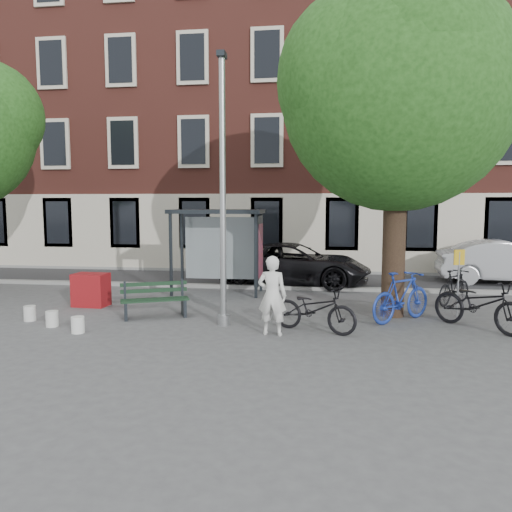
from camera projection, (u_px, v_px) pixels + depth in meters
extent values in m
plane|color=#4C4C4F|center=(224.00, 325.00, 11.55)|extent=(90.00, 90.00, 0.00)
cube|color=#28282B|center=(261.00, 279.00, 18.45)|extent=(40.00, 4.00, 0.01)
cube|color=gray|center=(253.00, 287.00, 16.48)|extent=(40.00, 0.25, 0.12)
cube|color=gray|center=(267.00, 271.00, 20.42)|extent=(40.00, 0.25, 0.12)
cube|color=brown|center=(277.00, 115.00, 23.64)|extent=(30.00, 8.00, 14.00)
cylinder|color=#9EA0A3|center=(223.00, 195.00, 11.24)|extent=(0.14, 0.14, 6.00)
cylinder|color=#9EA0A3|center=(224.00, 320.00, 11.54)|extent=(0.28, 0.28, 0.24)
cube|color=#1E2328|center=(222.00, 55.00, 10.92)|extent=(0.18, 0.35, 0.12)
cylinder|color=black|center=(394.00, 248.00, 12.33)|extent=(0.56, 0.56, 3.40)
sphere|color=#1D4514|center=(398.00, 95.00, 11.94)|extent=(5.60, 5.60, 5.60)
sphere|color=#1D4514|center=(434.00, 76.00, 12.16)|extent=(3.92, 3.92, 3.92)
sphere|color=#1D4514|center=(366.00, 80.00, 11.72)|extent=(4.20, 4.20, 4.20)
sphere|color=#1D4514|center=(415.00, 58.00, 10.96)|extent=(3.64, 3.64, 3.64)
cube|color=#1E2328|center=(171.00, 255.00, 15.08)|extent=(0.08, 0.08, 2.50)
cube|color=#1E2328|center=(256.00, 256.00, 14.74)|extent=(0.08, 0.08, 2.50)
cube|color=#1E2328|center=(182.00, 251.00, 16.26)|extent=(0.08, 0.08, 2.50)
cube|color=#1E2328|center=(261.00, 252.00, 15.92)|extent=(0.08, 0.08, 2.50)
cube|color=#1E2328|center=(217.00, 211.00, 15.36)|extent=(2.85, 1.45, 0.12)
cube|color=#8C999E|center=(221.00, 248.00, 16.08)|extent=(2.34, 0.04, 2.00)
cube|color=#1E2328|center=(259.00, 250.00, 15.31)|extent=(0.12, 1.14, 2.12)
cube|color=#D84C19|center=(261.00, 250.00, 15.30)|extent=(0.02, 0.90, 1.62)
imported|color=silver|center=(272.00, 295.00, 10.60)|extent=(0.66, 0.47, 1.71)
cube|color=#1E2328|center=(126.00, 311.00, 12.11)|extent=(0.28, 0.50, 0.42)
cube|color=#1E2328|center=(184.00, 307.00, 12.49)|extent=(0.28, 0.50, 0.42)
cube|color=black|center=(156.00, 301.00, 12.11)|extent=(1.56, 0.76, 0.04)
cube|color=black|center=(155.00, 300.00, 12.28)|extent=(1.56, 0.76, 0.04)
cube|color=black|center=(154.00, 298.00, 12.44)|extent=(1.56, 0.76, 0.04)
cube|color=black|center=(154.00, 290.00, 12.51)|extent=(1.53, 0.70, 0.09)
cube|color=black|center=(154.00, 284.00, 12.49)|extent=(1.53, 0.70, 0.09)
imported|color=black|center=(314.00, 309.00, 10.89)|extent=(2.06, 1.37, 1.02)
imported|color=#1B3499|center=(401.00, 296.00, 11.84)|extent=(1.86, 1.80, 1.21)
imported|color=black|center=(479.00, 304.00, 11.09)|extent=(2.08, 2.14, 1.16)
imported|color=black|center=(454.00, 287.00, 13.83)|extent=(1.44, 1.54, 0.99)
imported|color=black|center=(294.00, 264.00, 17.22)|extent=(5.47, 3.01, 1.45)
imported|color=#B4B6BD|center=(507.00, 262.00, 17.47)|extent=(4.69, 1.91, 1.51)
cube|color=maroon|center=(91.00, 290.00, 13.65)|extent=(0.93, 0.65, 0.90)
cylinder|color=silver|center=(52.00, 319.00, 11.39)|extent=(0.30, 0.30, 0.36)
cylinder|color=white|center=(78.00, 325.00, 10.82)|extent=(0.37, 0.37, 0.36)
cylinder|color=silver|center=(30.00, 313.00, 11.96)|extent=(0.34, 0.34, 0.36)
cylinder|color=#9EA0A3|center=(458.00, 285.00, 12.26)|extent=(0.04, 0.04, 1.63)
cube|color=gold|center=(459.00, 257.00, 12.19)|extent=(0.28, 0.12, 0.38)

